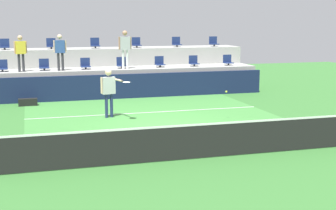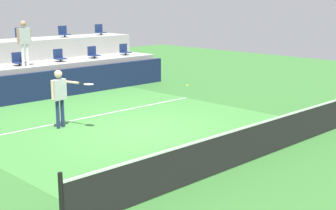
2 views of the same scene
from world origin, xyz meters
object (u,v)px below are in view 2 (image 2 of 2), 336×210
at_px(stadium_chair_lower_mid_right, 59,56).
at_px(tennis_ball, 187,86).
at_px(stadium_chair_lower_center, 18,60).
at_px(stadium_chair_upper_right, 64,32).
at_px(tennis_player, 60,93).
at_px(spectator_in_white, 24,39).
at_px(stadium_chair_lower_far_right, 125,50).
at_px(stadium_chair_lower_right, 93,53).
at_px(stadium_chair_upper_mid_right, 21,35).
at_px(stadium_chair_upper_far_right, 100,31).

xyz_separation_m(stadium_chair_lower_mid_right, tennis_ball, (0.57, -6.88, -0.46)).
bearing_deg(tennis_ball, stadium_chair_lower_center, 109.45).
xyz_separation_m(stadium_chair_upper_right, tennis_ball, (-0.84, -8.68, -1.31)).
relative_size(stadium_chair_lower_center, stadium_chair_upper_right, 1.00).
relative_size(stadium_chair_upper_right, tennis_player, 0.29).
height_order(spectator_in_white, tennis_ball, spectator_in_white).
bearing_deg(tennis_player, stadium_chair_lower_center, 74.59).
distance_m(stadium_chair_lower_far_right, spectator_in_white, 5.39).
distance_m(stadium_chair_lower_mid_right, stadium_chair_lower_far_right, 3.55).
distance_m(stadium_chair_lower_center, stadium_chair_lower_right, 3.60).
height_order(stadium_chair_lower_far_right, stadium_chair_upper_right, stadium_chair_upper_right).
height_order(stadium_chair_upper_mid_right, tennis_ball, stadium_chair_upper_mid_right).
bearing_deg(tennis_ball, stadium_chair_upper_far_right, 71.46).
bearing_deg(stadium_chair_lower_right, stadium_chair_lower_mid_right, 180.00).
xyz_separation_m(stadium_chair_lower_far_right, tennis_player, (-6.89, -5.36, -0.38)).
distance_m(stadium_chair_upper_right, stadium_chair_upper_far_right, 2.07).
height_order(stadium_chair_upper_mid_right, spectator_in_white, spectator_in_white).
distance_m(stadium_chair_lower_center, tennis_player, 5.58).
relative_size(stadium_chair_lower_mid_right, stadium_chair_upper_far_right, 1.00).
height_order(stadium_chair_lower_center, stadium_chair_upper_mid_right, stadium_chair_upper_mid_right).
height_order(stadium_chair_lower_far_right, stadium_chair_upper_mid_right, stadium_chair_upper_mid_right).
height_order(stadium_chair_lower_right, spectator_in_white, spectator_in_white).
bearing_deg(stadium_chair_upper_mid_right, stadium_chair_lower_right, -36.01).
distance_m(stadium_chair_upper_mid_right, stadium_chair_upper_far_right, 4.22).
xyz_separation_m(stadium_chair_lower_mid_right, stadium_chair_lower_right, (1.74, 0.00, 0.00)).
xyz_separation_m(stadium_chair_upper_right, tennis_player, (-4.75, -7.16, -1.23)).
relative_size(stadium_chair_lower_right, stadium_chair_upper_far_right, 1.00).
relative_size(stadium_chair_upper_mid_right, stadium_chair_upper_right, 1.00).
bearing_deg(stadium_chair_lower_mid_right, stadium_chair_lower_far_right, 0.00).
bearing_deg(spectator_in_white, stadium_chair_upper_right, 34.60).
bearing_deg(stadium_chair_upper_right, stadium_chair_lower_right, -79.52).
height_order(stadium_chair_lower_right, stadium_chair_upper_far_right, stadium_chair_upper_far_right).
bearing_deg(stadium_chair_upper_mid_right, stadium_chair_upper_right, 0.00).
bearing_deg(stadium_chair_upper_right, stadium_chair_lower_far_right, -40.01).
xyz_separation_m(stadium_chair_upper_mid_right, stadium_chair_upper_right, (2.14, 0.00, 0.00)).
height_order(stadium_chair_lower_far_right, stadium_chair_upper_far_right, stadium_chair_upper_far_right).
bearing_deg(tennis_ball, stadium_chair_lower_far_right, 66.57).
height_order(stadium_chair_lower_mid_right, spectator_in_white, spectator_in_white).
bearing_deg(stadium_chair_upper_far_right, stadium_chair_lower_right, -134.05).
height_order(stadium_chair_upper_mid_right, stadium_chair_upper_far_right, same).
distance_m(stadium_chair_lower_center, stadium_chair_upper_right, 3.83).
xyz_separation_m(stadium_chair_lower_right, stadium_chair_upper_right, (-0.33, 1.80, 0.85)).
relative_size(stadium_chair_lower_center, stadium_chair_upper_far_right, 1.00).
bearing_deg(stadium_chair_lower_mid_right, stadium_chair_upper_far_right, 27.35).
xyz_separation_m(stadium_chair_lower_mid_right, stadium_chair_upper_mid_right, (-0.74, 1.80, 0.85)).
xyz_separation_m(stadium_chair_lower_mid_right, tennis_player, (-3.34, -5.36, -0.38)).
bearing_deg(stadium_chair_upper_far_right, spectator_in_white, -157.38).
relative_size(stadium_chair_lower_far_right, stadium_chair_upper_right, 1.00).
distance_m(stadium_chair_lower_far_right, tennis_player, 8.74).
relative_size(stadium_chair_upper_right, stadium_chair_upper_far_right, 1.00).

